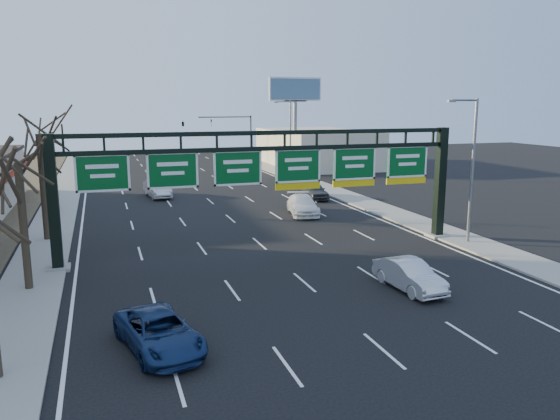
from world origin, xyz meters
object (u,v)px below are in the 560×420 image
object	(u,v)px
sign_gantry	(271,175)
car_silver_sedan	(409,275)
car_blue_suv	(159,332)
car_white_wagon	(303,205)

from	to	relation	value
sign_gantry	car_silver_sedan	xyz separation A→B (m)	(4.20, -8.53, -3.92)
sign_gantry	car_blue_suv	size ratio (longest dim) A/B	5.11
sign_gantry	car_blue_suv	bearing A→B (deg)	-124.32
car_white_wagon	car_silver_sedan	bearing A→B (deg)	-83.52
sign_gantry	car_blue_suv	xyz separation A→B (m)	(-7.77, -11.39, -3.96)
car_silver_sedan	sign_gantry	bearing A→B (deg)	112.03
car_silver_sedan	car_blue_suv	bearing A→B (deg)	-170.73
car_blue_suv	car_silver_sedan	world-z (taller)	car_silver_sedan
car_blue_suv	car_silver_sedan	bearing A→B (deg)	0.09
car_silver_sedan	car_white_wagon	bearing A→B (deg)	81.08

